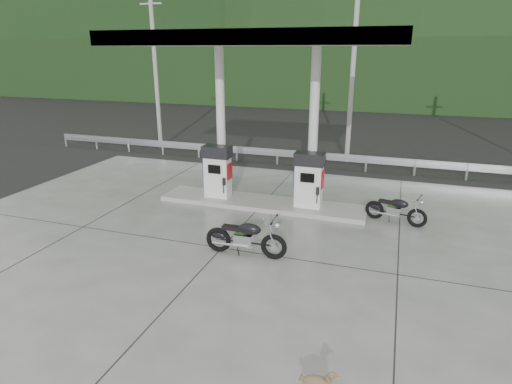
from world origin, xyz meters
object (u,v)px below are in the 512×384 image
(gas_pump_right, at_px, (309,180))
(motorcycle_right, at_px, (396,210))
(motorcycle_left, at_px, (246,238))
(duck, at_px, (317,383))
(gas_pump_left, at_px, (218,171))

(gas_pump_right, relative_size, motorcycle_right, 1.03)
(motorcycle_left, distance_m, duck, 4.86)
(motorcycle_left, xyz_separation_m, motorcycle_right, (3.60, 3.49, -0.07))
(gas_pump_right, xyz_separation_m, duck, (1.77, -7.75, -0.85))
(gas_pump_left, bearing_deg, motorcycle_right, -1.69)
(gas_pump_right, height_order, duck, gas_pump_right)
(motorcycle_right, bearing_deg, duck, -83.02)
(motorcycle_right, bearing_deg, gas_pump_left, -167.40)
(motorcycle_left, height_order, motorcycle_right, motorcycle_left)
(motorcycle_right, bearing_deg, gas_pump_right, -169.37)
(gas_pump_left, bearing_deg, gas_pump_right, 0.00)
(motorcycle_right, relative_size, duck, 3.18)
(duck, bearing_deg, motorcycle_left, 120.50)
(gas_pump_left, relative_size, motorcycle_right, 1.03)
(gas_pump_right, distance_m, motorcycle_left, 3.81)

